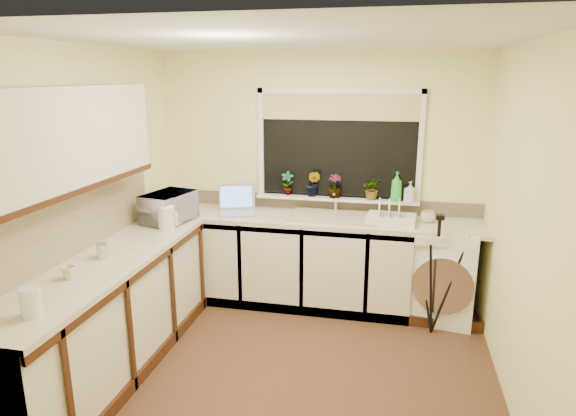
{
  "coord_description": "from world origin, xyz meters",
  "views": [
    {
      "loc": [
        0.75,
        -3.4,
        2.22
      ],
      "look_at": [
        -0.1,
        0.55,
        1.15
      ],
      "focal_mm": 31.41,
      "sensor_mm": 36.0,
      "label": 1
    }
  ],
  "objects_px": {
    "microwave": "(169,207)",
    "plant_d": "(373,189)",
    "plant_b": "(313,184)",
    "plant_c": "(335,186)",
    "laptop": "(237,205)",
    "washing_machine": "(440,271)",
    "dish_rack": "(391,219)",
    "glass_jug": "(31,302)",
    "kettle": "(167,218)",
    "tripod": "(435,275)",
    "plant_a": "(288,183)",
    "soap_bottle_green": "(396,186)",
    "cup_back": "(428,217)",
    "soap_bottle_clear": "(410,191)",
    "cup_left": "(69,273)",
    "steel_jar": "(102,251)"
  },
  "relations": [
    {
      "from": "tripod",
      "to": "microwave",
      "type": "relative_size",
      "value": 2.22
    },
    {
      "from": "soap_bottle_green",
      "to": "plant_d",
      "type": "bearing_deg",
      "value": 178.5
    },
    {
      "from": "kettle",
      "to": "soap_bottle_green",
      "type": "xyz_separation_m",
      "value": [
        1.97,
        0.85,
        0.19
      ]
    },
    {
      "from": "plant_b",
      "to": "plant_c",
      "type": "distance_m",
      "value": 0.21
    },
    {
      "from": "kettle",
      "to": "plant_d",
      "type": "relative_size",
      "value": 0.91
    },
    {
      "from": "plant_a",
      "to": "plant_d",
      "type": "relative_size",
      "value": 1.11
    },
    {
      "from": "plant_c",
      "to": "glass_jug",
      "type": "bearing_deg",
      "value": -118.44
    },
    {
      "from": "dish_rack",
      "to": "microwave",
      "type": "xyz_separation_m",
      "value": [
        -2.01,
        -0.39,
        0.1
      ]
    },
    {
      "from": "microwave",
      "to": "plant_d",
      "type": "height_order",
      "value": "plant_d"
    },
    {
      "from": "laptop",
      "to": "plant_c",
      "type": "distance_m",
      "value": 0.98
    },
    {
      "from": "plant_d",
      "to": "cup_back",
      "type": "bearing_deg",
      "value": -17.4
    },
    {
      "from": "washing_machine",
      "to": "microwave",
      "type": "distance_m",
      "value": 2.59
    },
    {
      "from": "cup_back",
      "to": "soap_bottle_clear",
      "type": "bearing_deg",
      "value": 135.56
    },
    {
      "from": "glass_jug",
      "to": "soap_bottle_green",
      "type": "bearing_deg",
      "value": 52.27
    },
    {
      "from": "dish_rack",
      "to": "glass_jug",
      "type": "height_order",
      "value": "glass_jug"
    },
    {
      "from": "kettle",
      "to": "glass_jug",
      "type": "distance_m",
      "value": 1.71
    },
    {
      "from": "dish_rack",
      "to": "soap_bottle_green",
      "type": "bearing_deg",
      "value": 85.87
    },
    {
      "from": "tripod",
      "to": "soap_bottle_green",
      "type": "height_order",
      "value": "soap_bottle_green"
    },
    {
      "from": "plant_b",
      "to": "cup_back",
      "type": "relative_size",
      "value": 1.98
    },
    {
      "from": "plant_a",
      "to": "cup_back",
      "type": "xyz_separation_m",
      "value": [
        1.37,
        -0.19,
        -0.22
      ]
    },
    {
      "from": "washing_machine",
      "to": "microwave",
      "type": "xyz_separation_m",
      "value": [
        -2.49,
        -0.44,
        0.59
      ]
    },
    {
      "from": "laptop",
      "to": "microwave",
      "type": "distance_m",
      "value": 0.68
    },
    {
      "from": "plant_c",
      "to": "dish_rack",
      "type": "bearing_deg",
      "value": -24.08
    },
    {
      "from": "soap_bottle_green",
      "to": "cup_left",
      "type": "distance_m",
      "value": 2.95
    },
    {
      "from": "dish_rack",
      "to": "plant_a",
      "type": "relative_size",
      "value": 1.85
    },
    {
      "from": "washing_machine",
      "to": "tripod",
      "type": "relative_size",
      "value": 0.82
    },
    {
      "from": "washing_machine",
      "to": "plant_d",
      "type": "bearing_deg",
      "value": 171.59
    },
    {
      "from": "steel_jar",
      "to": "soap_bottle_clear",
      "type": "height_order",
      "value": "soap_bottle_clear"
    },
    {
      "from": "dish_rack",
      "to": "plant_d",
      "type": "bearing_deg",
      "value": 131.09
    },
    {
      "from": "laptop",
      "to": "washing_machine",
      "type": "bearing_deg",
      "value": -18.03
    },
    {
      "from": "plant_c",
      "to": "plant_d",
      "type": "xyz_separation_m",
      "value": [
        0.37,
        -0.0,
        -0.01
      ]
    },
    {
      "from": "plant_c",
      "to": "laptop",
      "type": "bearing_deg",
      "value": -167.71
    },
    {
      "from": "laptop",
      "to": "dish_rack",
      "type": "xyz_separation_m",
      "value": [
        1.5,
        -0.05,
        -0.04
      ]
    },
    {
      "from": "microwave",
      "to": "soap_bottle_clear",
      "type": "bearing_deg",
      "value": -61.29
    },
    {
      "from": "plant_b",
      "to": "soap_bottle_clear",
      "type": "bearing_deg",
      "value": -0.43
    },
    {
      "from": "soap_bottle_clear",
      "to": "cup_back",
      "type": "distance_m",
      "value": 0.31
    },
    {
      "from": "kettle",
      "to": "plant_c",
      "type": "bearing_deg",
      "value": 31.88
    },
    {
      "from": "microwave",
      "to": "plant_d",
      "type": "relative_size",
      "value": 2.28
    },
    {
      "from": "microwave",
      "to": "plant_d",
      "type": "bearing_deg",
      "value": -58.33
    },
    {
      "from": "plant_a",
      "to": "plant_c",
      "type": "height_order",
      "value": "plant_a"
    },
    {
      "from": "tripod",
      "to": "microwave",
      "type": "bearing_deg",
      "value": 168.85
    },
    {
      "from": "cup_back",
      "to": "cup_left",
      "type": "bearing_deg",
      "value": -141.96
    },
    {
      "from": "kettle",
      "to": "steel_jar",
      "type": "xyz_separation_m",
      "value": [
        -0.14,
        -0.79,
        -0.04
      ]
    },
    {
      "from": "kettle",
      "to": "microwave",
      "type": "bearing_deg",
      "value": 109.67
    },
    {
      "from": "plant_b",
      "to": "cup_back",
      "type": "height_order",
      "value": "plant_b"
    },
    {
      "from": "glass_jug",
      "to": "plant_b",
      "type": "bearing_deg",
      "value": 65.43
    },
    {
      "from": "soap_bottle_green",
      "to": "soap_bottle_clear",
      "type": "xyz_separation_m",
      "value": [
        0.13,
        0.01,
        -0.04
      ]
    },
    {
      "from": "glass_jug",
      "to": "plant_c",
      "type": "distance_m",
      "value": 2.93
    },
    {
      "from": "dish_rack",
      "to": "cup_back",
      "type": "relative_size",
      "value": 3.38
    },
    {
      "from": "steel_jar",
      "to": "dish_rack",
      "type": "bearing_deg",
      "value": 33.88
    }
  ]
}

